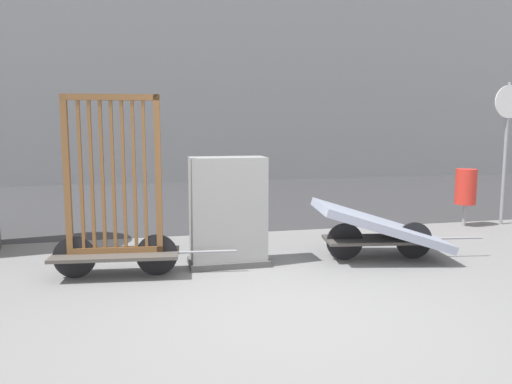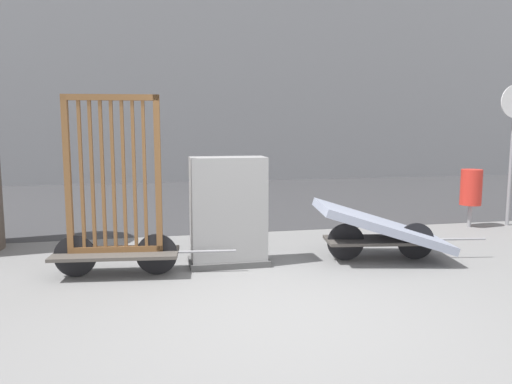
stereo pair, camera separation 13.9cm
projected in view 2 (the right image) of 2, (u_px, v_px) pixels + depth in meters
name	position (u px, v px, depth m)	size (l,w,h in m)	color
ground_plane	(294.00, 316.00, 4.70)	(60.00, 60.00, 0.00)	slate
road_strip	(204.00, 199.00, 12.26)	(56.00, 8.07, 0.01)	#38383A
building_facade	(183.00, 2.00, 17.33)	(48.00, 4.00, 12.16)	gray
bike_cart_with_bedframe	(115.00, 215.00, 5.89)	(2.19, 0.72, 2.14)	#4C4742
bike_cart_with_mattress	(382.00, 228.00, 6.64)	(2.34, 1.29, 0.78)	#4C4742
utility_cabinet	(228.00, 215.00, 6.37)	(1.01, 0.50, 1.39)	#4C4C4C
trash_bin	(471.00, 188.00, 8.81)	(0.36, 0.36, 1.03)	gray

